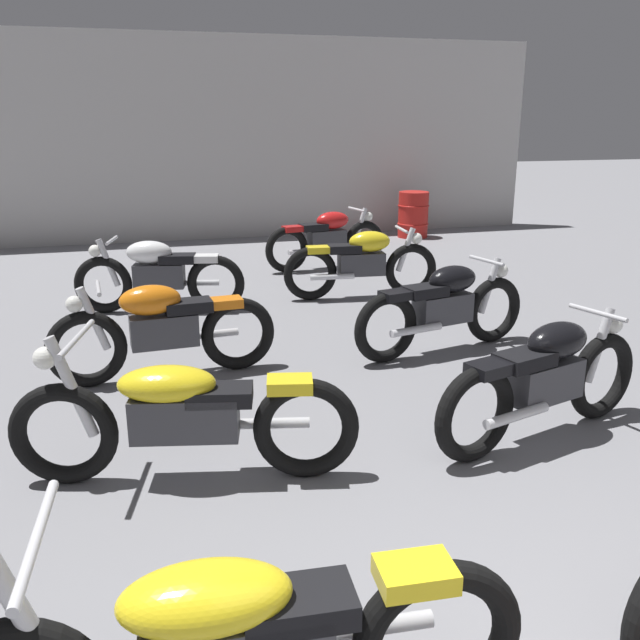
{
  "coord_description": "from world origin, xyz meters",
  "views": [
    {
      "loc": [
        -1.5,
        -0.93,
        2.23
      ],
      "look_at": [
        0.0,
        4.47,
        0.55
      ],
      "focal_mm": 38.55,
      "sensor_mm": 36.0,
      "label": 1
    }
  ],
  "objects_px": {
    "oil_drum": "(413,215)",
    "motorcycle_left_row_1": "(183,414)",
    "motorcycle_right_row_3": "(362,262)",
    "motorcycle_left_row_2": "(163,328)",
    "motorcycle_left_row_3": "(158,274)",
    "motorcycle_right_row_4": "(327,238)",
    "motorcycle_right_row_1": "(545,377)",
    "motorcycle_right_row_2": "(444,306)"
  },
  "relations": [
    {
      "from": "motorcycle_right_row_1",
      "to": "motorcycle_right_row_3",
      "type": "bearing_deg",
      "value": 89.43
    },
    {
      "from": "motorcycle_right_row_4",
      "to": "oil_drum",
      "type": "distance_m",
      "value": 3.2
    },
    {
      "from": "motorcycle_left_row_1",
      "to": "motorcycle_right_row_3",
      "type": "distance_m",
      "value": 4.74
    },
    {
      "from": "oil_drum",
      "to": "motorcycle_right_row_3",
      "type": "bearing_deg",
      "value": -120.83
    },
    {
      "from": "motorcycle_left_row_3",
      "to": "motorcycle_right_row_3",
      "type": "height_order",
      "value": "same"
    },
    {
      "from": "motorcycle_right_row_3",
      "to": "motorcycle_right_row_2",
      "type": "bearing_deg",
      "value": -87.72
    },
    {
      "from": "motorcycle_right_row_3",
      "to": "motorcycle_right_row_1",
      "type": "bearing_deg",
      "value": -90.57
    },
    {
      "from": "motorcycle_right_row_2",
      "to": "motorcycle_right_row_4",
      "type": "bearing_deg",
      "value": 90.29
    },
    {
      "from": "motorcycle_left_row_3",
      "to": "motorcycle_right_row_1",
      "type": "distance_m",
      "value": 4.77
    },
    {
      "from": "motorcycle_left_row_2",
      "to": "motorcycle_left_row_3",
      "type": "relative_size",
      "value": 1.01
    },
    {
      "from": "motorcycle_right_row_3",
      "to": "motorcycle_right_row_4",
      "type": "relative_size",
      "value": 1.01
    },
    {
      "from": "motorcycle_left_row_1",
      "to": "motorcycle_right_row_4",
      "type": "xyz_separation_m",
      "value": [
        2.61,
        5.81,
        0.01
      ]
    },
    {
      "from": "motorcycle_left_row_3",
      "to": "motorcycle_right_row_4",
      "type": "xyz_separation_m",
      "value": [
        2.56,
        1.8,
        0.0
      ]
    },
    {
      "from": "motorcycle_right_row_1",
      "to": "oil_drum",
      "type": "distance_m",
      "value": 8.44
    },
    {
      "from": "motorcycle_right_row_1",
      "to": "motorcycle_right_row_3",
      "type": "relative_size",
      "value": 0.97
    },
    {
      "from": "motorcycle_left_row_1",
      "to": "motorcycle_right_row_1",
      "type": "height_order",
      "value": "motorcycle_left_row_1"
    },
    {
      "from": "motorcycle_left_row_3",
      "to": "motorcycle_right_row_3",
      "type": "distance_m",
      "value": 2.5
    },
    {
      "from": "motorcycle_right_row_2",
      "to": "oil_drum",
      "type": "xyz_separation_m",
      "value": [
        2.3,
        6.17,
        -0.03
      ]
    },
    {
      "from": "motorcycle_right_row_4",
      "to": "motorcycle_left_row_2",
      "type": "bearing_deg",
      "value": -123.58
    },
    {
      "from": "oil_drum",
      "to": "motorcycle_left_row_2",
      "type": "bearing_deg",
      "value": -128.8
    },
    {
      "from": "motorcycle_right_row_1",
      "to": "oil_drum",
      "type": "xyz_separation_m",
      "value": [
        2.43,
        8.08,
        -0.03
      ]
    },
    {
      "from": "motorcycle_right_row_3",
      "to": "motorcycle_left_row_1",
      "type": "bearing_deg",
      "value": -122.48
    },
    {
      "from": "motorcycle_left_row_2",
      "to": "motorcycle_right_row_2",
      "type": "bearing_deg",
      "value": -0.19
    },
    {
      "from": "motorcycle_left_row_2",
      "to": "motorcycle_right_row_4",
      "type": "bearing_deg",
      "value": 56.42
    },
    {
      "from": "oil_drum",
      "to": "motorcycle_right_row_1",
      "type": "bearing_deg",
      "value": -106.75
    },
    {
      "from": "motorcycle_left_row_1",
      "to": "oil_drum",
      "type": "relative_size",
      "value": 2.52
    },
    {
      "from": "motorcycle_left_row_1",
      "to": "motorcycle_left_row_3",
      "type": "height_order",
      "value": "motorcycle_left_row_1"
    },
    {
      "from": "motorcycle_left_row_1",
      "to": "motorcycle_right_row_1",
      "type": "distance_m",
      "value": 2.51
    },
    {
      "from": "motorcycle_left_row_3",
      "to": "oil_drum",
      "type": "distance_m",
      "value": 6.31
    },
    {
      "from": "motorcycle_left_row_1",
      "to": "motorcycle_left_row_2",
      "type": "bearing_deg",
      "value": 90.58
    },
    {
      "from": "motorcycle_right_row_1",
      "to": "motorcycle_right_row_3",
      "type": "xyz_separation_m",
      "value": [
        0.04,
        4.08,
        0.0
      ]
    },
    {
      "from": "motorcycle_right_row_1",
      "to": "motorcycle_right_row_4",
      "type": "xyz_separation_m",
      "value": [
        0.11,
        5.88,
        0.0
      ]
    },
    {
      "from": "motorcycle_right_row_4",
      "to": "oil_drum",
      "type": "height_order",
      "value": "motorcycle_right_row_4"
    },
    {
      "from": "motorcycle_left_row_1",
      "to": "motorcycle_right_row_3",
      "type": "height_order",
      "value": "motorcycle_left_row_1"
    },
    {
      "from": "motorcycle_left_row_3",
      "to": "motorcycle_left_row_2",
      "type": "bearing_deg",
      "value": -91.83
    },
    {
      "from": "oil_drum",
      "to": "motorcycle_left_row_1",
      "type": "bearing_deg",
      "value": -121.66
    },
    {
      "from": "motorcycle_right_row_1",
      "to": "motorcycle_right_row_2",
      "type": "height_order",
      "value": "same"
    },
    {
      "from": "motorcycle_right_row_1",
      "to": "motorcycle_left_row_3",
      "type": "bearing_deg",
      "value": 121.0
    },
    {
      "from": "motorcycle_left_row_1",
      "to": "motorcycle_right_row_3",
      "type": "xyz_separation_m",
      "value": [
        2.55,
        4.0,
        0.01
      ]
    },
    {
      "from": "motorcycle_left_row_2",
      "to": "motorcycle_right_row_1",
      "type": "bearing_deg",
      "value": -37.24
    },
    {
      "from": "motorcycle_left_row_2",
      "to": "motorcycle_left_row_3",
      "type": "xyz_separation_m",
      "value": [
        0.07,
        2.17,
        0.0
      ]
    },
    {
      "from": "motorcycle_left_row_2",
      "to": "motorcycle_right_row_3",
      "type": "relative_size",
      "value": 1.0
    }
  ]
}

